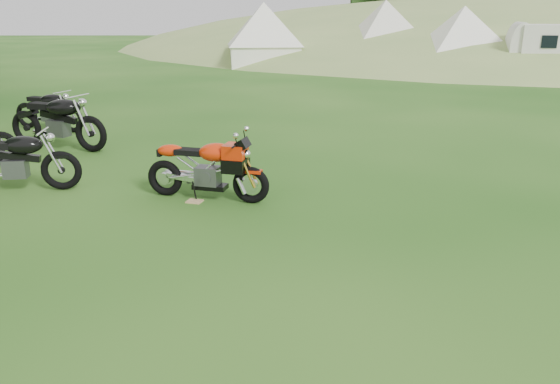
{
  "coord_description": "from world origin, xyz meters",
  "views": [
    {
      "loc": [
        -0.29,
        -5.56,
        2.56
      ],
      "look_at": [
        -0.2,
        0.4,
        0.58
      ],
      "focal_mm": 35.0,
      "sensor_mm": 36.0,
      "label": 1
    }
  ],
  "objects_px": {
    "tent_mid": "(384,35)",
    "tent_right": "(462,40)",
    "vintage_moto_d": "(48,109)",
    "vintage_moto_b": "(57,120)",
    "vintage_moto_a": "(13,160)",
    "plywood_board": "(195,201)",
    "tent_left": "(264,36)",
    "sport_motorcycle": "(206,164)"
  },
  "relations": [
    {
      "from": "vintage_moto_b",
      "to": "tent_right",
      "type": "xyz_separation_m",
      "value": [
        12.63,
        14.52,
        0.8
      ]
    },
    {
      "from": "plywood_board",
      "to": "vintage_moto_d",
      "type": "height_order",
      "value": "vintage_moto_d"
    },
    {
      "from": "vintage_moto_d",
      "to": "tent_mid",
      "type": "distance_m",
      "value": 19.32
    },
    {
      "from": "plywood_board",
      "to": "vintage_moto_d",
      "type": "xyz_separation_m",
      "value": [
        -3.94,
        4.98,
        0.47
      ]
    },
    {
      "from": "plywood_board",
      "to": "vintage_moto_a",
      "type": "xyz_separation_m",
      "value": [
        -2.72,
        0.52,
        0.48
      ]
    },
    {
      "from": "sport_motorcycle",
      "to": "vintage_moto_b",
      "type": "distance_m",
      "value": 4.47
    },
    {
      "from": "plywood_board",
      "to": "tent_left",
      "type": "bearing_deg",
      "value": 87.99
    },
    {
      "from": "plywood_board",
      "to": "tent_left",
      "type": "height_order",
      "value": "tent_left"
    },
    {
      "from": "tent_left",
      "to": "sport_motorcycle",
      "type": "bearing_deg",
      "value": -96.81
    },
    {
      "from": "plywood_board",
      "to": "sport_motorcycle",
      "type": "bearing_deg",
      "value": 37.36
    },
    {
      "from": "sport_motorcycle",
      "to": "plywood_board",
      "type": "bearing_deg",
      "value": -126.87
    },
    {
      "from": "plywood_board",
      "to": "tent_right",
      "type": "height_order",
      "value": "tent_right"
    },
    {
      "from": "tent_right",
      "to": "vintage_moto_b",
      "type": "bearing_deg",
      "value": -133.58
    },
    {
      "from": "sport_motorcycle",
      "to": "tent_mid",
      "type": "relative_size",
      "value": 0.52
    },
    {
      "from": "vintage_moto_a",
      "to": "vintage_moto_d",
      "type": "relative_size",
      "value": 1.02
    },
    {
      "from": "vintage_moto_a",
      "to": "vintage_moto_b",
      "type": "xyz_separation_m",
      "value": [
        -0.35,
        2.69,
        0.08
      ]
    },
    {
      "from": "plywood_board",
      "to": "tent_mid",
      "type": "bearing_deg",
      "value": 72.26
    },
    {
      "from": "vintage_moto_a",
      "to": "tent_left",
      "type": "height_order",
      "value": "tent_left"
    },
    {
      "from": "tent_right",
      "to": "vintage_moto_a",
      "type": "bearing_deg",
      "value": -128.07
    },
    {
      "from": "tent_left",
      "to": "vintage_moto_b",
      "type": "bearing_deg",
      "value": -107.68
    },
    {
      "from": "plywood_board",
      "to": "tent_left",
      "type": "relative_size",
      "value": 0.07
    },
    {
      "from": "sport_motorcycle",
      "to": "vintage_moto_d",
      "type": "height_order",
      "value": "sport_motorcycle"
    },
    {
      "from": "vintage_moto_a",
      "to": "vintage_moto_d",
      "type": "distance_m",
      "value": 4.62
    },
    {
      "from": "vintage_moto_b",
      "to": "tent_left",
      "type": "relative_size",
      "value": 0.66
    },
    {
      "from": "sport_motorcycle",
      "to": "vintage_moto_a",
      "type": "distance_m",
      "value": 2.92
    },
    {
      "from": "sport_motorcycle",
      "to": "tent_mid",
      "type": "height_order",
      "value": "tent_mid"
    },
    {
      "from": "plywood_board",
      "to": "tent_mid",
      "type": "relative_size",
      "value": 0.06
    },
    {
      "from": "sport_motorcycle",
      "to": "tent_left",
      "type": "bearing_deg",
      "value": 104.24
    },
    {
      "from": "vintage_moto_d",
      "to": "tent_right",
      "type": "relative_size",
      "value": 0.58
    },
    {
      "from": "vintage_moto_d",
      "to": "tent_mid",
      "type": "xyz_separation_m",
      "value": [
        10.67,
        16.07,
        0.98
      ]
    },
    {
      "from": "plywood_board",
      "to": "tent_mid",
      "type": "height_order",
      "value": "tent_mid"
    },
    {
      "from": "vintage_moto_d",
      "to": "tent_mid",
      "type": "height_order",
      "value": "tent_mid"
    },
    {
      "from": "vintage_moto_a",
      "to": "tent_mid",
      "type": "height_order",
      "value": "tent_mid"
    },
    {
      "from": "vintage_moto_b",
      "to": "tent_left",
      "type": "distance_m",
      "value": 17.65
    },
    {
      "from": "sport_motorcycle",
      "to": "tent_left",
      "type": "height_order",
      "value": "tent_left"
    },
    {
      "from": "vintage_moto_a",
      "to": "plywood_board",
      "type": "bearing_deg",
      "value": -16.76
    },
    {
      "from": "tent_left",
      "to": "tent_mid",
      "type": "relative_size",
      "value": 0.98
    },
    {
      "from": "tent_left",
      "to": "vintage_moto_d",
      "type": "bearing_deg",
      "value": -112.05
    },
    {
      "from": "sport_motorcycle",
      "to": "tent_mid",
      "type": "bearing_deg",
      "value": 88.36
    },
    {
      "from": "vintage_moto_b",
      "to": "vintage_moto_d",
      "type": "height_order",
      "value": "vintage_moto_b"
    },
    {
      "from": "vintage_moto_b",
      "to": "vintage_moto_d",
      "type": "distance_m",
      "value": 1.98
    },
    {
      "from": "tent_mid",
      "to": "tent_right",
      "type": "relative_size",
      "value": 1.07
    }
  ]
}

